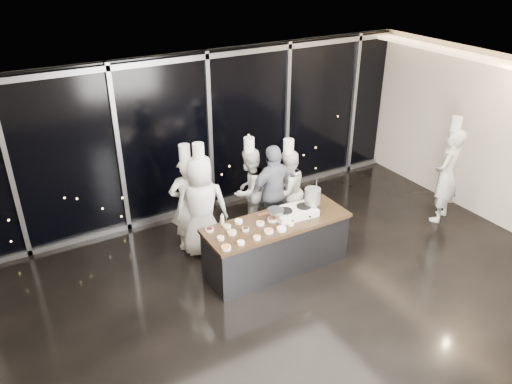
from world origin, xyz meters
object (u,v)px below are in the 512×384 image
at_px(demo_counter, 276,244).
at_px(stove, 294,212).
at_px(frying_pan, 275,211).
at_px(chef_center, 249,190).
at_px(chef_far_left, 188,203).
at_px(chef_right, 287,191).
at_px(chef_side, 446,175).
at_px(stock_pot, 313,196).
at_px(guest, 274,192).
at_px(chef_left, 201,206).

bearing_deg(demo_counter, stove, 3.39).
xyz_separation_m(frying_pan, chef_center, (0.24, 1.28, -0.24)).
bearing_deg(chef_far_left, chef_right, 179.51).
distance_m(stove, chef_right, 1.08).
relative_size(demo_counter, chef_far_left, 1.24).
xyz_separation_m(stove, chef_side, (3.33, -0.26, 0.00)).
relative_size(stock_pot, chef_far_left, 0.13).
xyz_separation_m(demo_counter, chef_right, (0.84, 0.97, 0.36)).
bearing_deg(chef_right, chef_side, 146.23).
height_order(frying_pan, guest, guest).
bearing_deg(chef_center, demo_counter, 56.39).
relative_size(stove, chef_side, 0.35).
relative_size(demo_counter, chef_side, 1.16).
bearing_deg(stove, frying_pan, 176.96).
xyz_separation_m(frying_pan, chef_side, (3.69, -0.30, -0.10)).
bearing_deg(demo_counter, guest, 60.80).
distance_m(stove, chef_left, 1.60).
height_order(demo_counter, chef_left, chef_left).
relative_size(demo_counter, chef_center, 1.32).
height_order(guest, chef_side, chef_side).
bearing_deg(chef_center, chef_left, -8.33).
height_order(stove, chef_left, chef_left).
bearing_deg(guest, demo_counter, 58.76).
bearing_deg(frying_pan, chef_far_left, 133.64).
relative_size(frying_pan, guest, 0.27).
height_order(guest, chef_right, chef_right).
bearing_deg(frying_pan, chef_left, 136.10).
height_order(stove, guest, guest).
height_order(chef_center, guest, chef_center).
height_order(frying_pan, chef_left, chef_left).
xyz_separation_m(demo_counter, frying_pan, (0.00, 0.07, 0.61)).
bearing_deg(chef_center, stove, 71.49).
height_order(chef_left, guest, chef_left).
distance_m(stove, stock_pot, 0.41).
bearing_deg(chef_side, frying_pan, -28.89).
bearing_deg(guest, chef_right, -170.31).
relative_size(demo_counter, stock_pot, 9.21).
bearing_deg(demo_counter, frying_pan, 89.11).
distance_m(stock_pot, chef_center, 1.45).
bearing_deg(chef_far_left, guest, 174.91).
relative_size(frying_pan, chef_far_left, 0.25).
bearing_deg(guest, chef_left, -7.75).
xyz_separation_m(stock_pot, chef_side, (2.98, -0.25, -0.21)).
distance_m(stove, chef_center, 1.34).
relative_size(demo_counter, stove, 3.31).
relative_size(chef_center, chef_right, 1.01).
bearing_deg(chef_far_left, stock_pot, 152.82).
xyz_separation_m(guest, chef_right, (0.33, 0.07, -0.09)).
distance_m(chef_right, chef_side, 3.10).
bearing_deg(chef_center, guest, 97.59).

